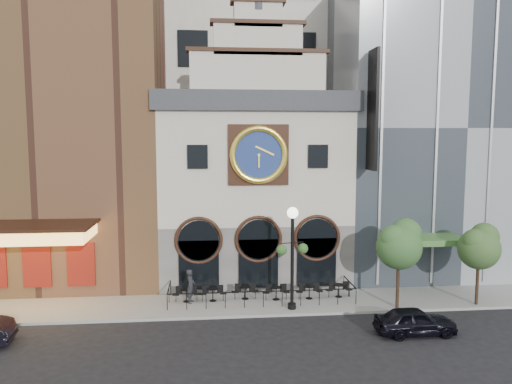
{
  "coord_description": "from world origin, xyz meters",
  "views": [
    {
      "loc": [
        -3.0,
        -25.58,
        9.65
      ],
      "look_at": [
        0.05,
        6.0,
        6.09
      ],
      "focal_mm": 35.0,
      "sensor_mm": 36.0,
      "label": 1
    }
  ],
  "objects_px": {
    "bistro_3": "(276,292)",
    "car_right": "(415,321)",
    "bistro_5": "(339,289)",
    "tree_right": "(479,245)",
    "bistro_0": "(186,294)",
    "tree_left": "(400,243)",
    "bistro_1": "(213,293)",
    "lamppost": "(292,246)",
    "bistro_4": "(309,291)",
    "pedestrian": "(191,286)",
    "bistro_2": "(245,291)"
  },
  "relations": [
    {
      "from": "bistro_3",
      "to": "car_right",
      "type": "distance_m",
      "value": 8.14
    },
    {
      "from": "bistro_5",
      "to": "tree_right",
      "type": "xyz_separation_m",
      "value": [
        7.49,
        -1.98,
        2.93
      ]
    },
    {
      "from": "bistro_0",
      "to": "bistro_5",
      "type": "relative_size",
      "value": 1.0
    },
    {
      "from": "tree_left",
      "to": "tree_right",
      "type": "relative_size",
      "value": 1.08
    },
    {
      "from": "bistro_1",
      "to": "lamppost",
      "type": "relative_size",
      "value": 0.28
    },
    {
      "from": "bistro_4",
      "to": "bistro_5",
      "type": "bearing_deg",
      "value": 4.69
    },
    {
      "from": "lamppost",
      "to": "bistro_4",
      "type": "bearing_deg",
      "value": 39.7
    },
    {
      "from": "bistro_0",
      "to": "car_right",
      "type": "xyz_separation_m",
      "value": [
        11.31,
        -5.5,
        0.06
      ]
    },
    {
      "from": "pedestrian",
      "to": "lamppost",
      "type": "bearing_deg",
      "value": -92.57
    },
    {
      "from": "bistro_5",
      "to": "lamppost",
      "type": "distance_m",
      "value": 4.69
    },
    {
      "from": "tree_left",
      "to": "bistro_5",
      "type": "bearing_deg",
      "value": 143.09
    },
    {
      "from": "car_right",
      "to": "tree_right",
      "type": "bearing_deg",
      "value": -56.22
    },
    {
      "from": "bistro_2",
      "to": "bistro_4",
      "type": "relative_size",
      "value": 1.0
    },
    {
      "from": "tree_right",
      "to": "car_right",
      "type": "bearing_deg",
      "value": -145.54
    },
    {
      "from": "tree_left",
      "to": "bistro_1",
      "type": "bearing_deg",
      "value": 168.53
    },
    {
      "from": "tree_right",
      "to": "bistro_5",
      "type": "bearing_deg",
      "value": 165.18
    },
    {
      "from": "bistro_4",
      "to": "pedestrian",
      "type": "xyz_separation_m",
      "value": [
        -6.9,
        -0.01,
        0.51
      ]
    },
    {
      "from": "lamppost",
      "to": "tree_right",
      "type": "bearing_deg",
      "value": -12.29
    },
    {
      "from": "bistro_5",
      "to": "lamppost",
      "type": "height_order",
      "value": "lamppost"
    },
    {
      "from": "bistro_0",
      "to": "lamppost",
      "type": "bearing_deg",
      "value": -16.38
    },
    {
      "from": "bistro_0",
      "to": "pedestrian",
      "type": "height_order",
      "value": "pedestrian"
    },
    {
      "from": "bistro_1",
      "to": "bistro_5",
      "type": "bearing_deg",
      "value": 0.17
    },
    {
      "from": "bistro_1",
      "to": "bistro_2",
      "type": "distance_m",
      "value": 1.89
    },
    {
      "from": "lamppost",
      "to": "bistro_2",
      "type": "bearing_deg",
      "value": 131.57
    },
    {
      "from": "bistro_3",
      "to": "car_right",
      "type": "xyz_separation_m",
      "value": [
        6.12,
        -5.37,
        0.06
      ]
    },
    {
      "from": "bistro_1",
      "to": "pedestrian",
      "type": "xyz_separation_m",
      "value": [
        -1.26,
        -0.14,
        0.51
      ]
    },
    {
      "from": "bistro_3",
      "to": "bistro_5",
      "type": "height_order",
      "value": "same"
    },
    {
      "from": "bistro_0",
      "to": "car_right",
      "type": "height_order",
      "value": "car_right"
    },
    {
      "from": "bistro_5",
      "to": "bistro_3",
      "type": "bearing_deg",
      "value": -177.88
    },
    {
      "from": "bistro_1",
      "to": "car_right",
      "type": "distance_m",
      "value": 11.23
    },
    {
      "from": "bistro_0",
      "to": "bistro_2",
      "type": "relative_size",
      "value": 1.0
    },
    {
      "from": "bistro_3",
      "to": "tree_left",
      "type": "relative_size",
      "value": 0.32
    },
    {
      "from": "lamppost",
      "to": "bistro_0",
      "type": "bearing_deg",
      "value": 152.69
    },
    {
      "from": "bistro_2",
      "to": "bistro_1",
      "type": "bearing_deg",
      "value": -174.7
    },
    {
      "from": "bistro_5",
      "to": "tree_left",
      "type": "distance_m",
      "value": 4.74
    },
    {
      "from": "bistro_2",
      "to": "bistro_3",
      "type": "relative_size",
      "value": 1.0
    },
    {
      "from": "bistro_5",
      "to": "pedestrian",
      "type": "height_order",
      "value": "pedestrian"
    },
    {
      "from": "pedestrian",
      "to": "lamppost",
      "type": "height_order",
      "value": "lamppost"
    },
    {
      "from": "bistro_0",
      "to": "bistro_1",
      "type": "height_order",
      "value": "same"
    },
    {
      "from": "bistro_4",
      "to": "tree_right",
      "type": "xyz_separation_m",
      "value": [
        9.3,
        -1.83,
        2.93
      ]
    },
    {
      "from": "bistro_0",
      "to": "bistro_2",
      "type": "distance_m",
      "value": 3.41
    },
    {
      "from": "car_right",
      "to": "bistro_5",
      "type": "bearing_deg",
      "value": 22.37
    },
    {
      "from": "bistro_5",
      "to": "tree_right",
      "type": "distance_m",
      "value": 8.28
    },
    {
      "from": "bistro_0",
      "to": "tree_left",
      "type": "bearing_deg",
      "value": -10.08
    },
    {
      "from": "bistro_2",
      "to": "tree_right",
      "type": "bearing_deg",
      "value": -9.29
    },
    {
      "from": "bistro_2",
      "to": "tree_left",
      "type": "height_order",
      "value": "tree_left"
    },
    {
      "from": "bistro_0",
      "to": "car_right",
      "type": "distance_m",
      "value": 12.58
    },
    {
      "from": "pedestrian",
      "to": "bistro_0",
      "type": "bearing_deg",
      "value": 71.77
    },
    {
      "from": "bistro_3",
      "to": "tree_left",
      "type": "distance_m",
      "value": 7.56
    },
    {
      "from": "lamppost",
      "to": "tree_left",
      "type": "bearing_deg",
      "value": -14.53
    }
  ]
}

